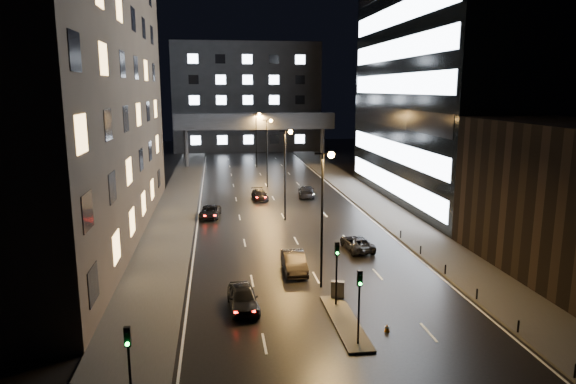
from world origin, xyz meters
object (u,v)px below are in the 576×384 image
Objects in this scene: car_away_a at (243,298)px; car_toward_b at (306,191)px; car_toward_a at (357,243)px; utility_cabinet at (338,289)px; car_away_b at (294,262)px; car_away_c at (210,212)px; car_away_d at (260,195)px.

car_away_a is 0.89× the size of car_toward_b.
utility_cabinet is at bearing 64.02° from car_toward_a.
car_toward_b is at bearing 100.56° from utility_cabinet.
car_away_a is 7.93m from car_away_b.
car_away_a reaches higher than car_toward_b.
car_toward_b is (12.95, 9.82, 0.10)m from car_away_c.
utility_cabinet is (2.20, -5.84, -0.08)m from car_away_b.
utility_cabinet is at bearing -68.47° from car_away_b.
car_away_a is 36.91m from car_toward_b.
car_away_c is at bearing 110.71° from car_away_b.
car_away_c is at bearing 90.97° from car_away_a.
car_away_d is 33.84m from utility_cabinet.
car_away_d is (-0.36, 27.91, -0.17)m from car_away_b.
car_away_a reaches higher than car_away_c.
car_away_d is 6.53m from car_toward_b.
car_away_c is 11.03m from car_away_d.
car_toward_a is at bearing 84.71° from utility_cabinet.
car_away_d is 0.85× the size of car_toward_b.
car_toward_b is at bearing 43.84° from car_away_c.
car_toward_a is 23.96m from car_toward_b.
car_away_c is 26.43m from utility_cabinet.
car_away_a is at bearing 81.28° from car_toward_b.
car_toward_b reaches higher than car_away_d.
car_away_b is at bearing -94.74° from car_away_d.
car_toward_b reaches higher than car_away_c.
car_toward_b is (10.56, 35.37, -0.03)m from car_away_a.
utility_cabinet reaches higher than car_toward_a.
car_away_b is at bearing 127.64° from utility_cabinet.
utility_cabinet reaches higher than car_away_d.
car_away_a reaches higher than car_toward_a.
car_away_a is 3.97× the size of utility_cabinet.
car_away_a is 0.98× the size of car_away_c.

